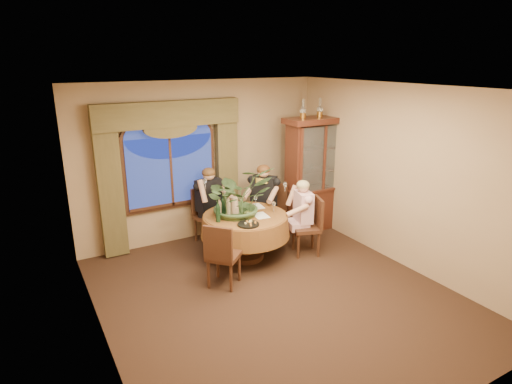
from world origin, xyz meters
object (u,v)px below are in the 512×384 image
dining_table (245,236)px  wine_bottle_1 (218,212)px  china_cabinet (317,174)px  wine_bottle_0 (228,207)px  person_scarf (264,202)px  wine_bottle_2 (224,205)px  chair_back_right (272,211)px  chair_back (209,216)px  olive_bowl (249,214)px  chair_right (306,227)px  person_back (209,205)px  oil_lamp_right (336,106)px  stoneware_vase (234,206)px  wine_bottle_3 (219,208)px  person_pink (303,216)px  centerpiece_plant (237,173)px  oil_lamp_left (303,109)px  oil_lamp_center (320,108)px  chair_front_left (224,254)px

dining_table → wine_bottle_1: bearing=-172.5°
china_cabinet → wine_bottle_0: bearing=-167.6°
person_scarf → wine_bottle_2: 1.10m
wine_bottle_2 → person_scarf: bearing=22.9°
dining_table → chair_back_right: size_ratio=1.50×
wine_bottle_0 → chair_back: bearing=88.0°
olive_bowl → wine_bottle_2: 0.43m
china_cabinet → chair_right: china_cabinet is taller
person_back → dining_table: bearing=90.0°
oil_lamp_right → stoneware_vase: oil_lamp_right is taller
dining_table → oil_lamp_right: 2.95m
chair_right → wine_bottle_3: bearing=92.6°
dining_table → chair_back_right: bearing=32.7°
chair_right → person_pink: person_pink is taller
chair_right → olive_bowl: (-0.92, 0.30, 0.30)m
chair_back_right → centerpiece_plant: size_ratio=0.80×
person_pink → stoneware_vase: 1.19m
dining_table → centerpiece_plant: bearing=123.1°
china_cabinet → centerpiece_plant: china_cabinet is taller
china_cabinet → person_pink: china_cabinet is taller
oil_lamp_left → chair_right: bearing=-119.2°
chair_back_right → wine_bottle_2: wine_bottle_2 is taller
olive_bowl → oil_lamp_left: bearing=21.8°
stoneware_vase → oil_lamp_center: bearing=11.7°
chair_right → chair_back_right: bearing=27.1°
oil_lamp_right → person_scarf: 2.19m
oil_lamp_center → centerpiece_plant: bearing=-168.3°
oil_lamp_center → oil_lamp_right: same height
oil_lamp_left → wine_bottle_1: size_ratio=1.03×
centerpiece_plant → wine_bottle_2: size_ratio=3.64×
oil_lamp_right → person_scarf: (-1.49, 0.07, -1.61)m
dining_table → centerpiece_plant: (-0.07, 0.11, 1.04)m
dining_table → wine_bottle_2: bearing=152.9°
oil_lamp_center → olive_bowl: 2.40m
wine_bottle_2 → olive_bowl: bearing=-32.5°
oil_lamp_right → wine_bottle_1: 3.07m
wine_bottle_0 → wine_bottle_1: same height
oil_lamp_left → wine_bottle_3: bearing=-167.3°
olive_bowl → wine_bottle_0: size_ratio=0.49×
oil_lamp_left → person_back: bearing=165.9°
stoneware_vase → oil_lamp_right: bearing=9.9°
centerpiece_plant → wine_bottle_3: 0.61m
chair_back → person_pink: person_pink is taller
oil_lamp_right → wine_bottle_1: size_ratio=1.03×
person_back → wine_bottle_1: bearing=60.3°
oil_lamp_center → wine_bottle_0: 2.54m
dining_table → china_cabinet: bearing=15.5°
dining_table → chair_right: size_ratio=1.50×
oil_lamp_center → centerpiece_plant: oil_lamp_center is taller
oil_lamp_right → chair_front_left: (-2.86, -1.12, -1.82)m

